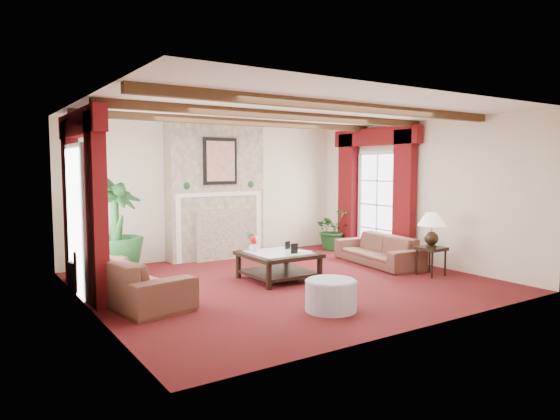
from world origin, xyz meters
TOP-DOWN VIEW (x-y plane):
  - floor at (0.00, 0.00)m, footprint 6.00×6.00m
  - ceiling at (0.00, 0.00)m, footprint 6.00×6.00m
  - back_wall at (0.00, 2.75)m, footprint 6.00×0.02m
  - left_wall at (-3.00, 0.00)m, footprint 0.02×5.50m
  - right_wall at (3.00, 0.00)m, footprint 0.02×5.50m
  - ceiling_beams at (0.00, 0.00)m, footprint 6.00×3.00m
  - fireplace at (0.00, 2.55)m, footprint 2.00×0.52m
  - french_door_left at (-2.97, 1.00)m, footprint 0.10×1.10m
  - french_door_right at (2.97, 1.00)m, footprint 0.10×1.10m
  - curtains_left at (-2.86, 1.00)m, footprint 0.20×2.40m
  - curtains_right at (2.86, 1.00)m, footprint 0.20×2.40m
  - sofa_left at (-2.44, 0.28)m, footprint 2.41×1.39m
  - sofa_right at (2.25, 0.24)m, footprint 2.05×1.05m
  - potted_palm at (-2.23, 1.79)m, footprint 2.51×2.56m
  - small_plant at (2.60, 2.02)m, footprint 1.02×1.09m
  - coffee_table at (-0.03, 0.19)m, footprint 1.10×1.10m
  - side_table at (2.32, -0.94)m, footprint 0.42×0.42m
  - ottoman at (-0.42, -1.64)m, footprint 0.67×0.67m
  - table_lamp at (2.32, -0.94)m, footprint 0.47×0.47m
  - flower_vase at (-0.31, 0.51)m, footprint 0.27×0.28m
  - book at (0.19, -0.05)m, footprint 0.23×0.18m
  - photo_frame_a at (0.11, -0.06)m, footprint 0.13×0.02m
  - photo_frame_b at (0.25, 0.35)m, footprint 0.11×0.05m

SIDE VIEW (x-z plane):
  - floor at x=0.00m, z-range 0.00..0.00m
  - ottoman at x=-0.42m, z-range 0.00..0.39m
  - coffee_table at x=-0.03m, z-range 0.00..0.45m
  - side_table at x=2.32m, z-range 0.00..0.49m
  - small_plant at x=2.60m, z-range 0.00..0.71m
  - sofa_right at x=2.25m, z-range 0.00..0.74m
  - sofa_left at x=-2.44m, z-range 0.00..0.86m
  - potted_palm at x=-2.23m, z-range 0.00..0.94m
  - photo_frame_b at x=0.25m, z-range 0.45..0.59m
  - flower_vase at x=-0.31m, z-range 0.45..0.62m
  - photo_frame_a at x=0.11m, z-range 0.45..0.62m
  - book at x=0.19m, z-range 0.45..0.74m
  - table_lamp at x=2.32m, z-range 0.49..1.09m
  - back_wall at x=0.00m, z-range 0.00..2.70m
  - left_wall at x=-3.00m, z-range 0.00..2.70m
  - right_wall at x=3.00m, z-range 0.00..2.70m
  - french_door_left at x=-2.97m, z-range 1.05..3.21m
  - french_door_right at x=2.97m, z-range 1.05..3.21m
  - curtains_left at x=-2.86m, z-range 1.28..3.83m
  - curtains_right at x=2.86m, z-range 1.28..3.83m
  - ceiling_beams at x=0.00m, z-range 2.58..2.70m
  - ceiling at x=0.00m, z-range 2.70..2.70m
  - fireplace at x=0.00m, z-range 1.35..4.05m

